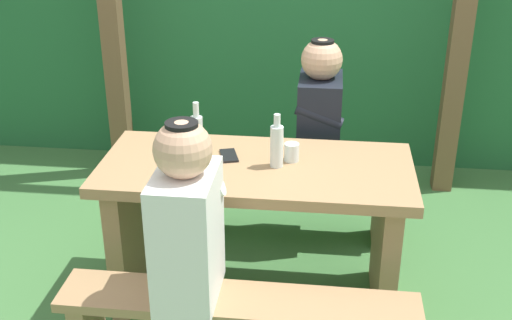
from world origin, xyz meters
name	(u,v)px	position (x,y,z in m)	size (l,w,h in m)	color
ground_plane	(256,295)	(0.00, 0.00, 0.00)	(12.00, 12.00, 0.00)	#3F713A
pergola_post_left	(109,3)	(-1.07, 1.30, 1.15)	(0.12, 0.12, 2.30)	brown
pergola_post_right	(464,11)	(1.07, 1.30, 1.15)	(0.12, 0.12, 2.30)	brown
picnic_table	(256,209)	(0.00, 0.00, 0.49)	(1.40, 0.64, 0.71)	#9E7A51
bench_far	(268,186)	(0.00, 0.59, 0.30)	(1.40, 0.24, 0.42)	#9E7A51
person_white_shirt	(187,220)	(-0.19, -0.59, 0.75)	(0.25, 0.35, 0.72)	white
person_black_coat	(319,113)	(0.26, 0.59, 0.75)	(0.25, 0.35, 0.72)	black
drinking_glass	(292,152)	(0.15, 0.06, 0.76)	(0.07, 0.07, 0.08)	silver
bottle_left	(197,133)	(-0.28, 0.09, 0.81)	(0.06, 0.06, 0.25)	silver
bottle_right	(277,145)	(0.09, -0.01, 0.82)	(0.06, 0.06, 0.24)	silver
cell_phone	(229,156)	(-0.13, 0.07, 0.72)	(0.07, 0.14, 0.01)	black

